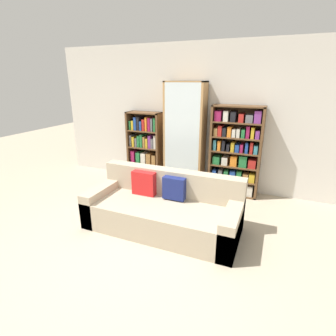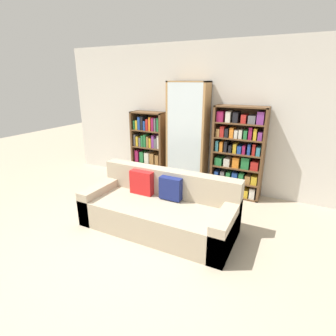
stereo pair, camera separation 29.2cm
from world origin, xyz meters
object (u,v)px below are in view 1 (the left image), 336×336
object	(u,v)px
display_cabinet	(185,137)
bookshelf_right	(235,153)
bookshelf_left	(145,148)
wine_bottle	(195,192)
couch	(163,210)

from	to	relation	value
display_cabinet	bookshelf_right	bearing A→B (deg)	0.93
bookshelf_left	wine_bottle	world-z (taller)	bookshelf_left
wine_bottle	couch	bearing A→B (deg)	-98.58
couch	bookshelf_right	bearing A→B (deg)	66.03
display_cabinet	wine_bottle	size ratio (longest dim) A/B	5.69
bookshelf_right	display_cabinet	bearing A→B (deg)	-179.07
display_cabinet	bookshelf_right	size ratio (longest dim) A/B	1.24
display_cabinet	wine_bottle	distance (m)	1.09
couch	wine_bottle	xyz separation A→B (m)	(0.16, 1.06, -0.13)
bookshelf_right	wine_bottle	xyz separation A→B (m)	(-0.56, -0.55, -0.65)
couch	bookshelf_right	xyz separation A→B (m)	(0.72, 1.61, 0.52)
couch	bookshelf_right	world-z (taller)	bookshelf_right
bookshelf_right	wine_bottle	size ratio (longest dim) A/B	4.58
couch	display_cabinet	bearing A→B (deg)	98.85
bookshelf_right	couch	bearing A→B (deg)	-113.97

